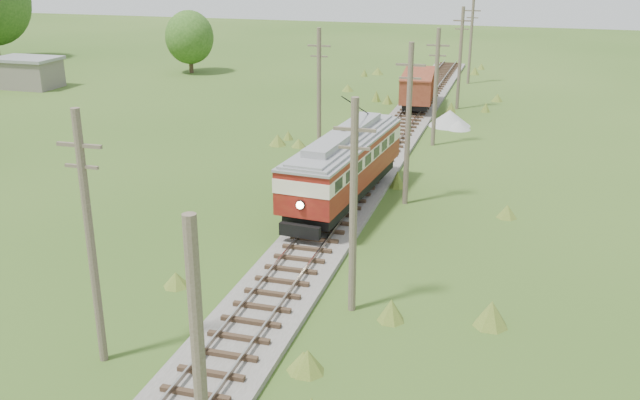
% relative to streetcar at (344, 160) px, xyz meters
% --- Properties ---
extents(railbed_main, '(3.60, 96.00, 0.57)m').
position_rel_streetcar_xyz_m(railbed_main, '(0.00, 4.46, -2.49)').
color(railbed_main, '#605B54').
rests_on(railbed_main, ground).
extents(streetcar, '(4.02, 12.78, 5.79)m').
position_rel_streetcar_xyz_m(streetcar, '(0.00, 0.00, 0.00)').
color(streetcar, black).
rests_on(streetcar, ground).
extents(gondola, '(3.39, 8.42, 2.73)m').
position_rel_streetcar_xyz_m(gondola, '(0.00, 26.07, -0.64)').
color(gondola, black).
rests_on(gondola, ground).
extents(gravel_pile, '(3.54, 3.76, 1.29)m').
position_rel_streetcar_xyz_m(gravel_pile, '(3.60, 20.70, -2.08)').
color(gravel_pile, gray).
rests_on(gravel_pile, ground).
extents(utility_pole_r_2, '(1.60, 0.30, 8.60)m').
position_rel_streetcar_xyz_m(utility_pole_r_2, '(3.30, -11.54, 1.74)').
color(utility_pole_r_2, brown).
rests_on(utility_pole_r_2, ground).
extents(utility_pole_r_3, '(1.60, 0.30, 9.00)m').
position_rel_streetcar_xyz_m(utility_pole_r_3, '(3.20, 1.46, 1.95)').
color(utility_pole_r_3, brown).
rests_on(utility_pole_r_3, ground).
extents(utility_pole_r_4, '(1.60, 0.30, 8.40)m').
position_rel_streetcar_xyz_m(utility_pole_r_4, '(3.00, 14.46, 1.64)').
color(utility_pole_r_4, brown).
rests_on(utility_pole_r_4, ground).
extents(utility_pole_r_5, '(1.60, 0.30, 8.90)m').
position_rel_streetcar_xyz_m(utility_pole_r_5, '(3.40, 27.46, 1.90)').
color(utility_pole_r_5, brown).
rests_on(utility_pole_r_5, ground).
extents(utility_pole_r_6, '(1.60, 0.30, 8.70)m').
position_rel_streetcar_xyz_m(utility_pole_r_6, '(3.20, 40.46, 1.80)').
color(utility_pole_r_6, brown).
rests_on(utility_pole_r_6, ground).
extents(utility_pole_l_a, '(1.60, 0.30, 9.00)m').
position_rel_streetcar_xyz_m(utility_pole_l_a, '(-4.20, -17.54, 1.95)').
color(utility_pole_l_a, brown).
rests_on(utility_pole_l_a, ground).
extents(utility_pole_l_b, '(1.60, 0.30, 8.60)m').
position_rel_streetcar_xyz_m(utility_pole_l_b, '(-4.50, 10.46, 1.74)').
color(utility_pole_l_b, brown).
rests_on(utility_pole_l_b, ground).
extents(tree_mid_a, '(5.46, 5.46, 7.03)m').
position_rel_streetcar_xyz_m(tree_mid_a, '(-28.00, 38.46, 1.34)').
color(tree_mid_a, '#38281C').
rests_on(tree_mid_a, ground).
extents(shed, '(6.40, 4.40, 3.10)m').
position_rel_streetcar_xyz_m(shed, '(-40.00, 25.46, -1.11)').
color(shed, slate).
rests_on(shed, ground).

